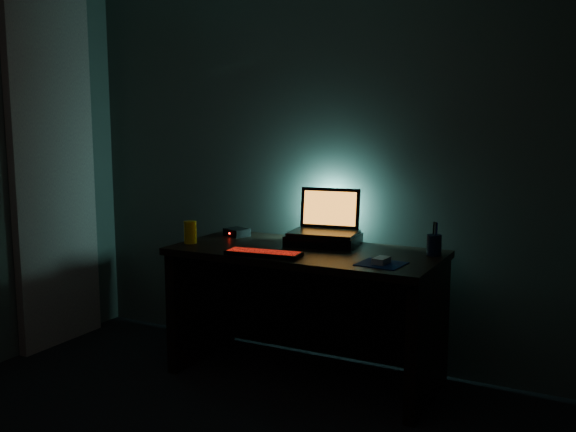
% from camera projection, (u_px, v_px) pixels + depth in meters
% --- Properties ---
extents(room, '(3.50, 4.00, 2.50)m').
position_uv_depth(room, '(90.00, 187.00, 2.09)').
color(room, black).
rests_on(room, ground).
extents(desk, '(1.50, 0.70, 0.75)m').
position_uv_depth(desk, '(309.00, 292.00, 3.67)').
color(desk, black).
rests_on(desk, ground).
extents(curtain, '(0.06, 0.65, 2.30)m').
position_uv_depth(curtain, '(54.00, 170.00, 4.13)').
color(curtain, beige).
rests_on(curtain, ground).
extents(riser, '(0.44, 0.35, 0.06)m').
position_uv_depth(riser, '(324.00, 240.00, 3.72)').
color(riser, black).
rests_on(riser, desk).
extents(laptop, '(0.41, 0.33, 0.26)m').
position_uv_depth(laptop, '(326.00, 223.00, 3.75)').
color(laptop, black).
rests_on(laptop, riser).
extents(keyboard, '(0.42, 0.18, 0.03)m').
position_uv_depth(keyboard, '(264.00, 253.00, 3.42)').
color(keyboard, black).
rests_on(keyboard, desk).
extents(mousepad, '(0.24, 0.22, 0.00)m').
position_uv_depth(mousepad, '(381.00, 264.00, 3.21)').
color(mousepad, '#0B2251').
rests_on(mousepad, desk).
extents(mouse, '(0.07, 0.11, 0.03)m').
position_uv_depth(mouse, '(381.00, 260.00, 3.21)').
color(mouse, gray).
rests_on(mouse, mousepad).
extents(pen_cup, '(0.09, 0.09, 0.11)m').
position_uv_depth(pen_cup, '(434.00, 245.00, 3.42)').
color(pen_cup, black).
rests_on(pen_cup, desk).
extents(juice_glass, '(0.08, 0.08, 0.13)m').
position_uv_depth(juice_glass, '(190.00, 232.00, 3.76)').
color(juice_glass, gold).
rests_on(juice_glass, desk).
extents(router, '(0.17, 0.15, 0.05)m').
position_uv_depth(router, '(237.00, 232.00, 4.00)').
color(router, black).
rests_on(router, desk).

